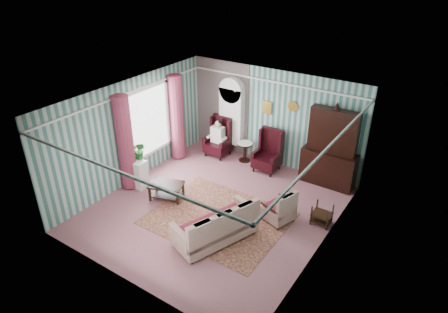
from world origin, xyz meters
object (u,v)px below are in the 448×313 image
Objects in this scene: wingback_left at (218,137)px; coffee_table at (167,191)px; seated_woman at (218,138)px; bookcase at (231,120)px; plant_stand at (137,173)px; round_side_table at (245,152)px; nest_table at (322,214)px; sofa at (215,222)px; wingback_right at (267,151)px; floral_armchair at (279,204)px; dresser_hutch at (331,146)px.

wingback_left reaches higher than coffee_table.
wingback_left reaches higher than seated_woman.
plant_stand is (-1.05, -3.14, -0.72)m from bookcase.
seated_woman is 1.97× the size of round_side_table.
sofa is at bearing -133.28° from nest_table.
floral_armchair is at bearing -55.34° from wingback_right.
nest_table is 1.06m from floral_armchair.
plant_stand is 0.92× the size of coffee_table.
seated_woman is 1.28× the size of floral_armchair.
coffee_table is (-1.48, -2.78, -0.40)m from wingback_right.
wingback_left is (-3.50, -0.27, -0.55)m from dresser_hutch.
coffee_table is (-3.80, -1.23, -0.05)m from nest_table.
seated_woman is (-0.25, -0.39, -0.53)m from bookcase.
coffee_table is at bearing 91.98° from sofa.
bookcase is 4.39m from sofa.
seated_woman is (-1.75, 0.00, -0.04)m from wingback_right.
round_side_table is (-0.85, 0.15, -0.33)m from wingback_right.
wingback_left reaches higher than plant_stand.
plant_stand reaches higher than round_side_table.
sofa is at bearing -62.02° from bookcase.
floral_armchair reaches higher than round_side_table.
seated_woman is 0.62× the size of sofa.
wingback_right reaches higher than nest_table.
wingback_right is at bearing 0.00° from seated_woman.
round_side_table reaches higher than coffee_table.
sofa is 2.19× the size of coffee_table.
floral_armchair is at bearing -153.85° from nest_table.
nest_table is (3.17, -1.70, -0.03)m from round_side_table.
plant_stand is (-0.80, -2.75, -0.22)m from wingback_left.
wingback_right reaches higher than round_side_table.
nest_table is 5.02m from plant_stand.
plant_stand is 3.17m from sofa.
coffee_table is at bearing -1.67° from plant_stand.
round_side_table is at bearing 41.28° from sofa.
seated_woman is at bearing 0.00° from wingback_left.
wingback_right is 3.17m from coffee_table.
seated_woman is at bearing -170.54° from round_side_table.
floral_armchair reaches higher than plant_stand.
sofa reaches higher than round_side_table.
sofa reaches higher than coffee_table.
seated_woman is (-3.50, -0.27, -0.59)m from dresser_hutch.
wingback_right is (1.75, 0.00, 0.00)m from wingback_left.
coffee_table is at bearing 123.58° from floral_armchair.
wingback_left reaches higher than sofa.
sofa is 1.67m from floral_armchair.
dresser_hutch is 2.75m from round_side_table.
bookcase reaches higher than wingback_right.
wingback_right reaches higher than plant_stand.
bookcase is 1.17× the size of sofa.
wingback_left is at bearing 73.78° from plant_stand.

